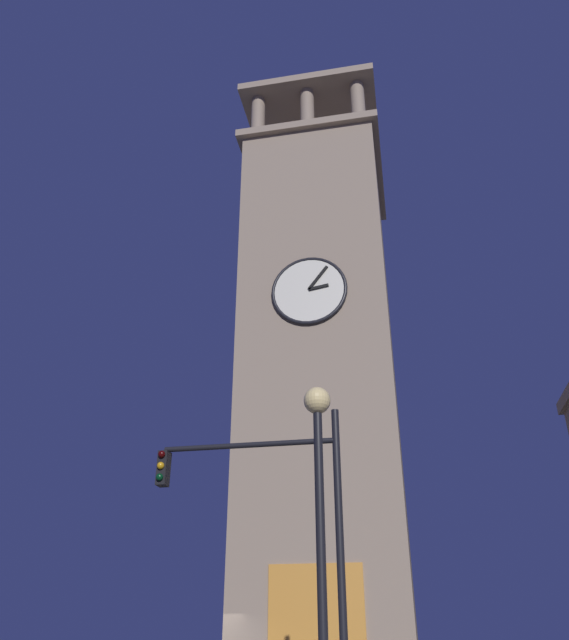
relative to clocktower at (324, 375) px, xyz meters
The scene contains 3 objects.
clocktower is the anchor object (origin of this frame).
traffic_signal_near 15.66m from the clocktower, 92.83° to the left, with size 4.02×0.41×6.13m.
street_lamp 18.81m from the clocktower, 96.86° to the left, with size 0.44×0.44×5.35m.
Camera 1 is at (-7.02, 20.94, 1.65)m, focal length 34.93 mm.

